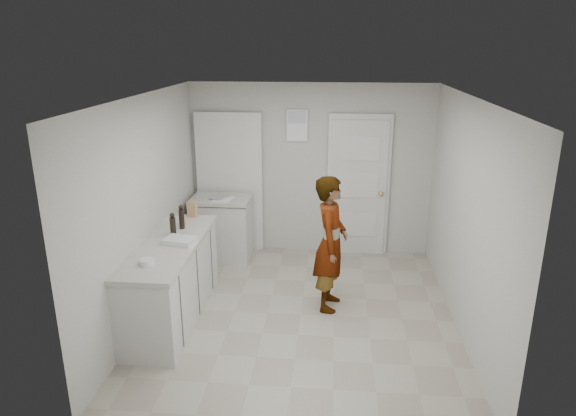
# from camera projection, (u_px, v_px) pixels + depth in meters

# --- Properties ---
(ground) EXTENTS (4.00, 4.00, 0.00)m
(ground) POSITION_uv_depth(u_px,v_px,m) (301.00, 314.00, 5.99)
(ground) COLOR gray
(ground) RESTS_ON ground
(room_shell) EXTENTS (4.00, 4.00, 4.00)m
(room_shell) POSITION_uv_depth(u_px,v_px,m) (298.00, 185.00, 7.54)
(room_shell) COLOR beige
(room_shell) RESTS_ON ground
(main_counter) EXTENTS (0.64, 1.96, 0.93)m
(main_counter) POSITION_uv_depth(u_px,v_px,m) (172.00, 284.00, 5.79)
(main_counter) COLOR silver
(main_counter) RESTS_ON ground
(side_counter) EXTENTS (0.84, 0.61, 0.93)m
(side_counter) POSITION_uv_depth(u_px,v_px,m) (222.00, 230.00, 7.43)
(side_counter) COLOR silver
(side_counter) RESTS_ON ground
(person) EXTENTS (0.45, 0.63, 1.61)m
(person) POSITION_uv_depth(u_px,v_px,m) (331.00, 244.00, 5.94)
(person) COLOR silver
(person) RESTS_ON ground
(cake_mix_box) EXTENTS (0.13, 0.09, 0.20)m
(cake_mix_box) POSITION_uv_depth(u_px,v_px,m) (192.00, 209.00, 6.46)
(cake_mix_box) COLOR #A27A51
(cake_mix_box) RESTS_ON main_counter
(spice_jar) EXTENTS (0.05, 0.05, 0.08)m
(spice_jar) POSITION_uv_depth(u_px,v_px,m) (184.00, 222.00, 6.17)
(spice_jar) COLOR tan
(spice_jar) RESTS_ON main_counter
(oil_cruet_a) EXTENTS (0.07, 0.07, 0.27)m
(oil_cruet_a) POSITION_uv_depth(u_px,v_px,m) (173.00, 225.00, 5.83)
(oil_cruet_a) COLOR black
(oil_cruet_a) RESTS_ON main_counter
(oil_cruet_b) EXTENTS (0.06, 0.06, 0.29)m
(oil_cruet_b) POSITION_uv_depth(u_px,v_px,m) (182.00, 217.00, 6.04)
(oil_cruet_b) COLOR black
(oil_cruet_b) RESTS_ON main_counter
(baking_dish) EXTENTS (0.37, 0.30, 0.06)m
(baking_dish) POSITION_uv_depth(u_px,v_px,m) (180.00, 241.00, 5.63)
(baking_dish) COLOR silver
(baking_dish) RESTS_ON main_counter
(egg_bowl) EXTENTS (0.14, 0.14, 0.06)m
(egg_bowl) POSITION_uv_depth(u_px,v_px,m) (147.00, 262.00, 5.08)
(egg_bowl) COLOR silver
(egg_bowl) RESTS_ON main_counter
(papers) EXTENTS (0.28, 0.34, 0.01)m
(papers) POSITION_uv_depth(u_px,v_px,m) (223.00, 199.00, 7.20)
(papers) COLOR white
(papers) RESTS_ON side_counter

